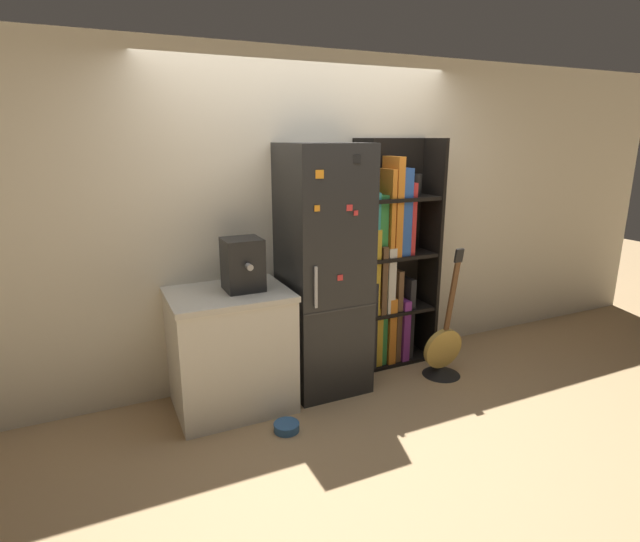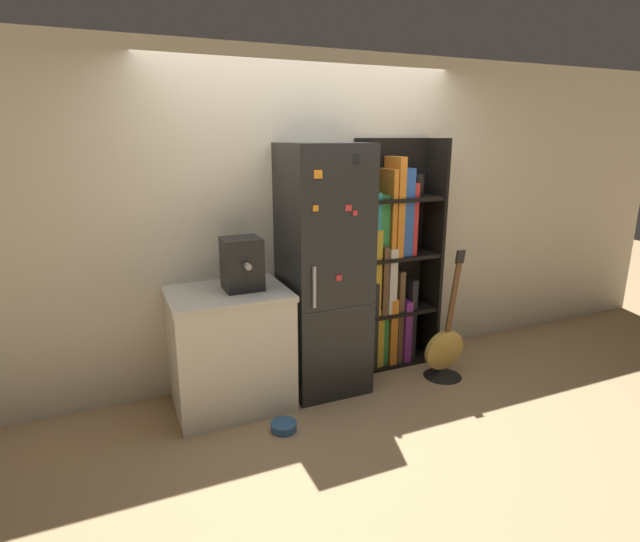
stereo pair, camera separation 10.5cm
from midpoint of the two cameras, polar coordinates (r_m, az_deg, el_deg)
ground_plane at (r=4.07m, az=1.99°, el=-13.59°), size 16.00×16.00×0.00m
wall_back at (r=4.06m, az=-0.73°, el=5.83°), size 8.00×0.05×2.60m
refrigerator at (r=3.84m, az=1.17°, el=0.03°), size 0.59×0.63×1.91m
bookshelf at (r=4.32m, az=8.64°, el=0.31°), size 0.71×0.33×1.94m
kitchen_counter at (r=3.75m, az=-9.45°, el=-8.76°), size 0.85×0.66×0.89m
espresso_machine at (r=3.57m, az=-8.08°, el=0.81°), size 0.27×0.31×0.37m
guitar at (r=4.36m, az=14.66°, el=-9.62°), size 0.36×0.32×1.12m
pet_bowl at (r=3.59m, az=-3.28°, el=-17.26°), size 0.18×0.18×0.06m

